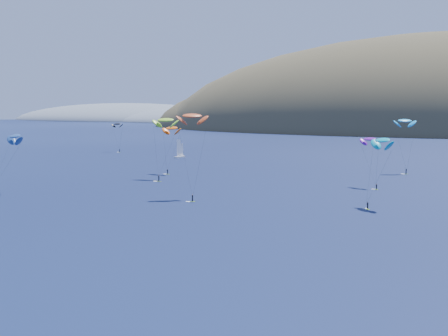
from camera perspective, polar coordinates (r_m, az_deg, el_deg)
name	(u,v)px	position (r m, az deg, el deg)	size (l,w,h in m)	color
headland	(141,122)	(969.85, -7.61, 4.15)	(460.00, 250.00, 60.00)	slate
sailboat	(180,156)	(297.49, -4.07, 1.11)	(8.26, 7.08, 10.02)	silver
kitesurfer_1	(172,128)	(230.46, -4.80, 3.65)	(8.68, 7.02, 19.04)	#8CCC16
kitesurfer_3	(166,120)	(215.81, -5.36, 4.39)	(9.53, 12.81, 22.63)	#8CCC16
kitesurfer_4	(405,121)	(240.36, 16.20, 4.17)	(8.82, 8.01, 21.69)	#8CCC16
kitesurfer_5	(383,140)	(159.55, 14.30, 2.47)	(8.34, 10.13, 18.96)	#8CCC16
kitesurfer_6	(370,139)	(197.92, 13.18, 2.59)	(8.12, 9.57, 16.73)	#8CCC16
kitesurfer_9	(192,116)	(170.89, -2.93, 4.78)	(9.07, 11.98, 24.77)	#8CCC16
kitesurfer_10	(15,136)	(191.94, -18.57, 2.77)	(9.31, 13.19, 18.63)	#8CCC16
kitesurfer_12	(117,124)	(339.42, -9.73, 3.98)	(7.89, 6.34, 16.51)	#8CCC16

